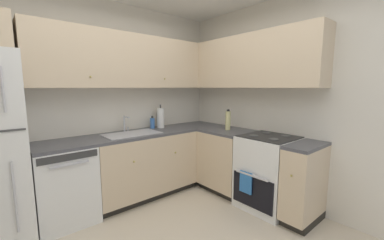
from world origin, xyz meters
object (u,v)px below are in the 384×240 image
oil_bottle (228,120)px  soap_bottle (152,123)px  dishwasher (65,184)px  paper_towel_roll (161,118)px  oven_range (268,172)px

oil_bottle → soap_bottle: bearing=132.6°
dishwasher → paper_towel_roll: size_ratio=2.45×
soap_bottle → paper_towel_roll: bearing=-8.5°
dishwasher → soap_bottle: bearing=8.2°
dishwasher → paper_towel_roll: bearing=6.6°
soap_bottle → oven_range: bearing=-62.4°
dishwasher → oil_bottle: bearing=-17.6°
dishwasher → oven_range: size_ratio=0.82×
paper_towel_roll → soap_bottle: bearing=171.5°
dishwasher → oven_range: oven_range is taller
paper_towel_roll → dishwasher: bearing=-173.4°
dishwasher → oil_bottle: (2.01, -0.64, 0.61)m
oven_range → paper_towel_roll: (-0.64, 1.46, 0.59)m
soap_bottle → paper_towel_roll: size_ratio=0.52×
paper_towel_roll → oil_bottle: bearing=-52.2°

